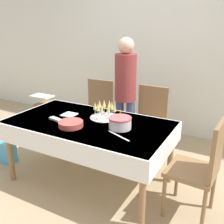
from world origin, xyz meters
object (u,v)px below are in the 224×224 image
object	(u,v)px
high_chair	(47,109)
dining_chair_far_right	(149,121)
gift_bag	(6,152)
dining_chair_far_left	(97,111)
birthday_cake	(120,123)
champagne_tray	(105,110)
plate_stack_main	(71,124)
dining_chair_right_end	(202,165)
person_standing	(125,87)

from	to	relation	value
high_chair	dining_chair_far_right	bearing A→B (deg)	4.28
dining_chair_far_right	gift_bag	world-z (taller)	dining_chair_far_right
dining_chair_far_left	high_chair	world-z (taller)	dining_chair_far_left
birthday_cake	champagne_tray	distance (m)	0.35
dining_chair_far_left	gift_bag	bearing A→B (deg)	-129.51
plate_stack_main	high_chair	bearing A→B (deg)	142.16
high_chair	gift_bag	world-z (taller)	high_chair
dining_chair_far_left	gift_bag	xyz separation A→B (m)	(-0.80, -0.97, -0.40)
dining_chair_right_end	plate_stack_main	distance (m)	1.32
dining_chair_far_right	person_standing	xyz separation A→B (m)	(-0.36, 0.02, 0.40)
person_standing	birthday_cake	bearing A→B (deg)	-67.41
plate_stack_main	dining_chair_far_right	bearing A→B (deg)	64.55
birthday_cake	person_standing	xyz separation A→B (m)	(-0.34, 0.83, 0.15)
dining_chair_far_right	champagne_tray	xyz separation A→B (m)	(-0.31, -0.61, 0.28)
dining_chair_far_left	gift_bag	distance (m)	1.32
birthday_cake	champagne_tray	size ratio (longest dim) A/B	0.70
dining_chair_far_right	dining_chair_right_end	size ratio (longest dim) A/B	1.00
dining_chair_right_end	gift_bag	world-z (taller)	dining_chair_right_end
dining_chair_right_end	person_standing	xyz separation A→B (m)	(-1.17, 0.84, 0.40)
dining_chair_far_left	champagne_tray	bearing A→B (deg)	-51.99
birthday_cake	plate_stack_main	world-z (taller)	birthday_cake
plate_stack_main	high_chair	xyz separation A→B (m)	(-1.14, 0.88, -0.27)
person_standing	gift_bag	world-z (taller)	person_standing
person_standing	dining_chair_far_left	bearing A→B (deg)	-176.66
dining_chair_far_right	high_chair	size ratio (longest dim) A/B	1.37
person_standing	high_chair	xyz separation A→B (m)	(-1.26, -0.15, -0.46)
person_standing	gift_bag	distance (m)	1.77
birthday_cake	high_chair	distance (m)	1.77
dining_chair_far_right	birthday_cake	world-z (taller)	dining_chair_far_right
dining_chair_far_left	high_chair	distance (m)	0.84
champagne_tray	person_standing	xyz separation A→B (m)	(-0.05, 0.64, 0.12)
gift_bag	dining_chair_far_right	bearing A→B (deg)	31.52
gift_bag	person_standing	bearing A→B (deg)	39.13
birthday_cake	high_chair	bearing A→B (deg)	156.90
dining_chair_far_right	person_standing	size ratio (longest dim) A/B	0.62
dining_chair_far_left	dining_chair_far_right	distance (m)	0.78
dining_chair_far_right	birthday_cake	xyz separation A→B (m)	(-0.01, -0.80, 0.25)
plate_stack_main	person_standing	xyz separation A→B (m)	(0.12, 1.03, 0.18)
dining_chair_right_end	plate_stack_main	world-z (taller)	dining_chair_right_end
dining_chair_far_left	birthday_cake	xyz separation A→B (m)	(0.77, -0.80, 0.25)
champagne_tray	high_chair	world-z (taller)	champagne_tray
birthday_cake	person_standing	bearing A→B (deg)	112.59
dining_chair_right_end	birthday_cake	size ratio (longest dim) A/B	4.23
dining_chair_far_right	person_standing	distance (m)	0.54
dining_chair_right_end	birthday_cake	xyz separation A→B (m)	(-0.82, 0.01, 0.25)
high_chair	plate_stack_main	bearing A→B (deg)	-37.84
birthday_cake	gift_bag	world-z (taller)	birthday_cake
champagne_tray	plate_stack_main	size ratio (longest dim) A/B	1.30
high_chair	gift_bag	distance (m)	0.92
birthday_cake	champagne_tray	bearing A→B (deg)	146.44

